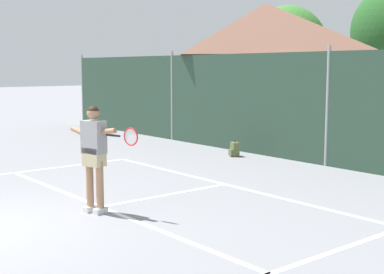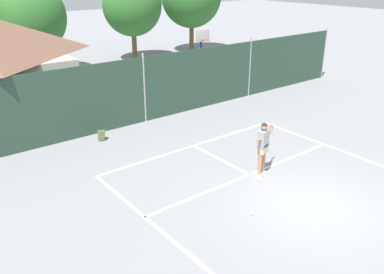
# 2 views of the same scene
# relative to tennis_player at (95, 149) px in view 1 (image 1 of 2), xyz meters

# --- Properties ---
(chainlink_fence) EXTENTS (26.09, 0.09, 3.05)m
(chainlink_fence) POSITION_rel_tennis_player_xyz_m (-0.28, 6.77, 0.34)
(chainlink_fence) COLOR #284233
(chainlink_fence) RESTS_ON ground
(clubhouse_building) EXTENTS (7.09, 5.65, 4.85)m
(clubhouse_building) POSITION_rel_tennis_player_xyz_m (-5.96, 10.49, 1.40)
(clubhouse_building) COLOR silver
(clubhouse_building) RESTS_ON ground
(tennis_player) EXTENTS (1.37, 0.55, 1.85)m
(tennis_player) POSITION_rel_tennis_player_xyz_m (0.00, 0.00, 0.00)
(tennis_player) COLOR silver
(tennis_player) RESTS_ON ground
(backpack_olive) EXTENTS (0.33, 0.32, 0.46)m
(backpack_olive) POSITION_rel_tennis_player_xyz_m (-2.83, 5.98, -0.92)
(backpack_olive) COLOR #566038
(backpack_olive) RESTS_ON ground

